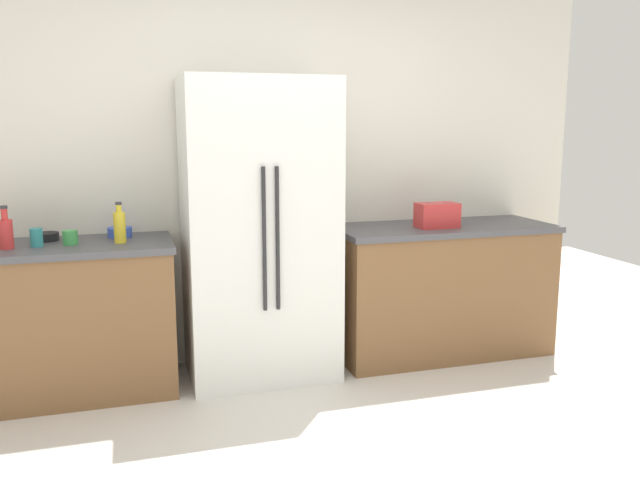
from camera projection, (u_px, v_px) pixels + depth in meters
kitchen_back_panel at (267, 133)px, 4.46m from camera, size 4.69×0.10×3.10m
counter_left at (61, 320)px, 3.92m from camera, size 1.34×0.65×0.92m
counter_right at (441, 289)px, 4.64m from camera, size 1.53×0.65×0.92m
refrigerator at (259, 231)px, 4.16m from camera, size 0.93×0.67×1.90m
toaster at (437, 215)px, 4.44m from camera, size 0.28×0.16×0.17m
bottle_a at (120, 226)px, 3.87m from camera, size 0.07×0.07×0.24m
bottle_b at (6, 232)px, 3.69m from camera, size 0.08×0.08×0.25m
cup_a at (70, 237)px, 3.83m from camera, size 0.09×0.09×0.08m
cup_b at (36, 238)px, 3.76m from camera, size 0.07×0.07×0.11m
cup_c at (435, 218)px, 4.67m from camera, size 0.09×0.09×0.07m
bowl_a at (120, 232)px, 4.08m from camera, size 0.15×0.15×0.06m
bowl_c at (46, 237)px, 3.95m from camera, size 0.15×0.15×0.05m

